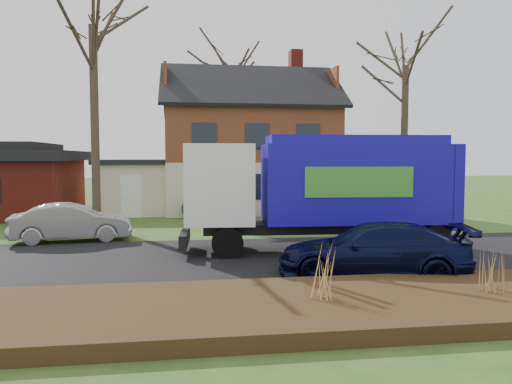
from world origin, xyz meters
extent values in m
plane|color=#2D4E1A|center=(0.00, 0.00, 0.00)|extent=(120.00, 120.00, 0.00)
cube|color=black|center=(0.00, 0.00, 0.01)|extent=(80.00, 7.00, 0.02)
cube|color=black|center=(0.00, -5.30, 0.15)|extent=(80.00, 3.50, 0.30)
cube|color=beige|center=(2.00, 14.00, 1.35)|extent=(9.00, 7.50, 2.70)
cube|color=#593319|center=(2.00, 14.00, 4.10)|extent=(9.00, 7.50, 2.80)
cube|color=maroon|center=(5.00, 15.00, 8.46)|extent=(0.70, 0.90, 1.60)
cube|color=beige|center=(-4.20, 13.50, 1.30)|extent=(3.50, 5.50, 2.60)
cube|color=black|center=(-4.20, 13.50, 2.72)|extent=(3.90, 5.90, 0.24)
cylinder|color=black|center=(-0.38, 0.14, 0.47)|extent=(0.95, 0.37, 0.93)
cylinder|color=black|center=(-0.25, 2.02, 0.47)|extent=(0.95, 0.37, 0.93)
cylinder|color=black|center=(4.73, -0.19, 0.47)|extent=(0.95, 0.37, 0.93)
cylinder|color=black|center=(4.85, 1.69, 0.47)|extent=(0.95, 0.37, 0.93)
cylinder|color=black|center=(5.90, -0.26, 0.47)|extent=(0.95, 0.37, 0.93)
cylinder|color=black|center=(6.02, 1.62, 0.47)|extent=(0.95, 0.37, 0.93)
cube|color=black|center=(2.82, 0.88, 0.76)|extent=(7.78, 1.57, 0.31)
cube|color=white|center=(-0.54, 1.10, 2.16)|extent=(2.21, 2.37, 2.42)
cube|color=black|center=(-1.52, 1.16, 2.29)|extent=(0.20, 1.98, 0.81)
cube|color=black|center=(-1.61, 1.17, 0.49)|extent=(0.37, 2.25, 0.40)
cube|color=#190DA2|center=(3.67, 0.82, 2.16)|extent=(5.79, 2.61, 2.42)
cube|color=#190DA2|center=(3.67, 0.82, 3.50)|extent=(5.50, 2.32, 0.27)
cube|color=#190DA2|center=(6.58, 0.64, 2.07)|extent=(0.46, 2.31, 2.60)
cube|color=#419230|center=(3.46, -0.30, 2.24)|extent=(3.23, 0.24, 0.90)
cube|color=#419230|center=(3.61, 1.97, 2.24)|extent=(3.23, 0.24, 0.90)
imported|color=#939499|center=(-5.56, 3.95, 0.67)|extent=(4.24, 2.01, 1.34)
imported|color=black|center=(2.98, -2.66, 0.68)|extent=(4.97, 2.92, 1.35)
cylinder|color=#423327|center=(-5.30, 7.55, 4.23)|extent=(0.35, 0.35, 8.45)
cylinder|color=#423528|center=(8.96, 8.65, 3.68)|extent=(0.34, 0.34, 7.36)
cylinder|color=#3C2C24|center=(1.74, 20.73, 4.62)|extent=(0.35, 0.35, 9.23)
cone|color=tan|center=(1.00, -5.35, 0.80)|extent=(0.04, 0.04, 1.00)
cone|color=tan|center=(0.84, -5.35, 0.80)|extent=(0.04, 0.04, 1.00)
cone|color=tan|center=(1.16, -5.35, 0.80)|extent=(0.04, 0.04, 1.00)
cone|color=tan|center=(1.00, -5.22, 0.80)|extent=(0.04, 0.04, 1.00)
cone|color=tan|center=(1.00, -5.47, 0.80)|extent=(0.04, 0.04, 1.00)
cone|color=#9F7246|center=(4.46, -5.26, 0.73)|extent=(0.04, 0.04, 0.86)
cone|color=#9F7246|center=(4.31, -5.26, 0.73)|extent=(0.04, 0.04, 0.86)
cone|color=#9F7246|center=(4.62, -5.26, 0.73)|extent=(0.04, 0.04, 0.86)
cone|color=#9F7246|center=(4.46, -5.14, 0.73)|extent=(0.04, 0.04, 0.86)
cone|color=#9F7246|center=(4.46, -5.38, 0.73)|extent=(0.04, 0.04, 0.86)
camera|label=1|loc=(-1.64, -14.29, 2.97)|focal=35.00mm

